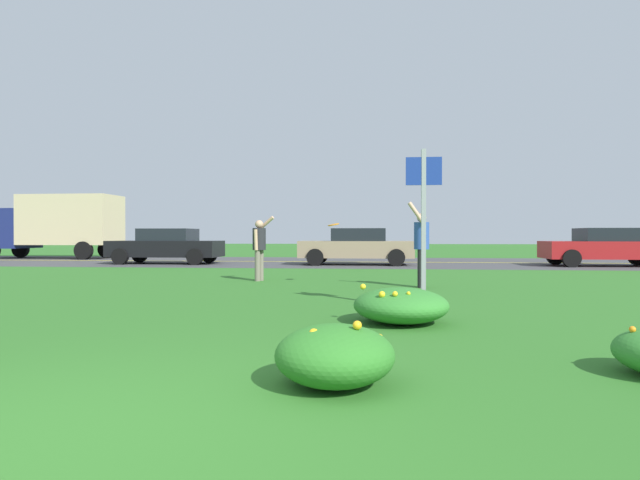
{
  "coord_description": "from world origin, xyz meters",
  "views": [
    {
      "loc": [
        1.85,
        -2.76,
        1.17
      ],
      "look_at": [
        0.59,
        9.19,
        1.07
      ],
      "focal_mm": 29.81,
      "sensor_mm": 36.0,
      "label": 1
    }
  ],
  "objects_px": {
    "person_catcher_blue_shirt": "(421,243)",
    "frisbee_orange": "(333,225)",
    "car_tan_center_left": "(357,246)",
    "box_truck_navy": "(55,223)",
    "car_black_center_right": "(167,246)",
    "car_red_leftmost": "(606,247)",
    "person_thrower_dark_shirt": "(259,244)",
    "sign_post_near_path": "(424,212)"
  },
  "relations": [
    {
      "from": "frisbee_orange",
      "to": "car_black_center_right",
      "type": "distance_m",
      "value": 11.43
    },
    {
      "from": "person_thrower_dark_shirt",
      "to": "person_catcher_blue_shirt",
      "type": "relative_size",
      "value": 0.87
    },
    {
      "from": "person_thrower_dark_shirt",
      "to": "frisbee_orange",
      "type": "xyz_separation_m",
      "value": [
        1.98,
        -0.74,
        0.49
      ]
    },
    {
      "from": "frisbee_orange",
      "to": "car_red_leftmost",
      "type": "height_order",
      "value": "frisbee_orange"
    },
    {
      "from": "frisbee_orange",
      "to": "box_truck_navy",
      "type": "bearing_deg",
      "value": 140.15
    },
    {
      "from": "person_catcher_blue_shirt",
      "to": "box_truck_navy",
      "type": "height_order",
      "value": "box_truck_navy"
    },
    {
      "from": "person_catcher_blue_shirt",
      "to": "car_tan_center_left",
      "type": "xyz_separation_m",
      "value": [
        -1.78,
        9.06,
        -0.27
      ]
    },
    {
      "from": "car_red_leftmost",
      "to": "box_truck_navy",
      "type": "height_order",
      "value": "box_truck_navy"
    },
    {
      "from": "frisbee_orange",
      "to": "box_truck_navy",
      "type": "distance_m",
      "value": 19.89
    },
    {
      "from": "car_black_center_right",
      "to": "box_truck_navy",
      "type": "relative_size",
      "value": 0.67
    },
    {
      "from": "sign_post_near_path",
      "to": "person_catcher_blue_shirt",
      "type": "distance_m",
      "value": 3.67
    },
    {
      "from": "car_tan_center_left",
      "to": "frisbee_orange",
      "type": "bearing_deg",
      "value": -91.72
    },
    {
      "from": "car_tan_center_left",
      "to": "car_red_leftmost",
      "type": "bearing_deg",
      "value": 0.0
    },
    {
      "from": "sign_post_near_path",
      "to": "box_truck_navy",
      "type": "distance_m",
      "value": 24.02
    },
    {
      "from": "car_red_leftmost",
      "to": "car_black_center_right",
      "type": "distance_m",
      "value": 17.34
    },
    {
      "from": "person_catcher_blue_shirt",
      "to": "car_tan_center_left",
      "type": "relative_size",
      "value": 0.43
    },
    {
      "from": "car_tan_center_left",
      "to": "car_black_center_right",
      "type": "relative_size",
      "value": 1.0
    },
    {
      "from": "sign_post_near_path",
      "to": "frisbee_orange",
      "type": "xyz_separation_m",
      "value": [
        -1.76,
        4.2,
        -0.11
      ]
    },
    {
      "from": "person_thrower_dark_shirt",
      "to": "car_black_center_right",
      "type": "xyz_separation_m",
      "value": [
        -5.65,
        7.75,
        -0.2
      ]
    },
    {
      "from": "sign_post_near_path",
      "to": "car_tan_center_left",
      "type": "xyz_separation_m",
      "value": [
        -1.51,
        12.69,
        -0.8
      ]
    },
    {
      "from": "frisbee_orange",
      "to": "person_catcher_blue_shirt",
      "type": "bearing_deg",
      "value": -15.71
    },
    {
      "from": "frisbee_orange",
      "to": "box_truck_navy",
      "type": "relative_size",
      "value": 0.04
    },
    {
      "from": "car_tan_center_left",
      "to": "box_truck_navy",
      "type": "xyz_separation_m",
      "value": [
        -15.52,
        4.25,
        1.06
      ]
    },
    {
      "from": "person_thrower_dark_shirt",
      "to": "sign_post_near_path",
      "type": "bearing_deg",
      "value": -52.82
    },
    {
      "from": "car_red_leftmost",
      "to": "car_black_center_right",
      "type": "relative_size",
      "value": 1.0
    },
    {
      "from": "person_catcher_blue_shirt",
      "to": "car_red_leftmost",
      "type": "xyz_separation_m",
      "value": [
        7.68,
        9.06,
        -0.27
      ]
    },
    {
      "from": "person_catcher_blue_shirt",
      "to": "car_red_leftmost",
      "type": "relative_size",
      "value": 0.43
    },
    {
      "from": "person_thrower_dark_shirt",
      "to": "box_truck_navy",
      "type": "bearing_deg",
      "value": 137.91
    },
    {
      "from": "frisbee_orange",
      "to": "car_tan_center_left",
      "type": "relative_size",
      "value": 0.06
    },
    {
      "from": "sign_post_near_path",
      "to": "car_tan_center_left",
      "type": "relative_size",
      "value": 0.56
    },
    {
      "from": "person_thrower_dark_shirt",
      "to": "car_black_center_right",
      "type": "distance_m",
      "value": 9.59
    },
    {
      "from": "car_tan_center_left",
      "to": "person_catcher_blue_shirt",
      "type": "bearing_deg",
      "value": -78.88
    },
    {
      "from": "sign_post_near_path",
      "to": "person_thrower_dark_shirt",
      "type": "distance_m",
      "value": 6.22
    },
    {
      "from": "person_thrower_dark_shirt",
      "to": "car_red_leftmost",
      "type": "distance_m",
      "value": 14.03
    },
    {
      "from": "person_catcher_blue_shirt",
      "to": "frisbee_orange",
      "type": "distance_m",
      "value": 2.16
    },
    {
      "from": "car_black_center_right",
      "to": "person_thrower_dark_shirt",
      "type": "bearing_deg",
      "value": -53.94
    },
    {
      "from": "car_red_leftmost",
      "to": "box_truck_navy",
      "type": "bearing_deg",
      "value": 170.35
    },
    {
      "from": "car_red_leftmost",
      "to": "car_black_center_right",
      "type": "xyz_separation_m",
      "value": [
        -17.34,
        0.0,
        0.0
      ]
    },
    {
      "from": "person_catcher_blue_shirt",
      "to": "sign_post_near_path",
      "type": "bearing_deg",
      "value": -94.28
    },
    {
      "from": "person_thrower_dark_shirt",
      "to": "car_red_leftmost",
      "type": "xyz_separation_m",
      "value": [
        11.69,
        7.75,
        -0.2
      ]
    },
    {
      "from": "frisbee_orange",
      "to": "sign_post_near_path",
      "type": "bearing_deg",
      "value": -67.2
    },
    {
      "from": "person_catcher_blue_shirt",
      "to": "frisbee_orange",
      "type": "xyz_separation_m",
      "value": [
        -2.04,
        0.57,
        0.42
      ]
    }
  ]
}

